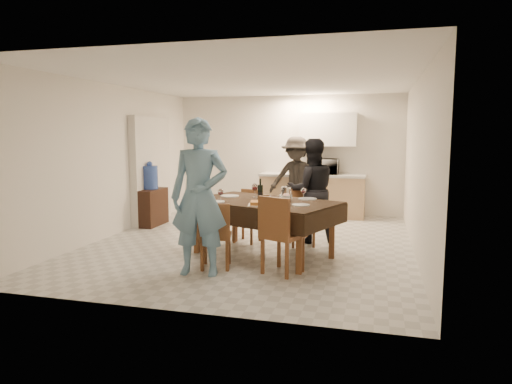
# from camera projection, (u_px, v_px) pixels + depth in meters

# --- Properties ---
(floor) EXTENTS (5.00, 6.00, 0.02)m
(floor) POSITION_uv_depth(u_px,v_px,m) (252.00, 242.00, 7.43)
(floor) COLOR #BCBBB6
(floor) RESTS_ON ground
(ceiling) EXTENTS (5.00, 6.00, 0.02)m
(ceiling) POSITION_uv_depth(u_px,v_px,m) (252.00, 80.00, 7.10)
(ceiling) COLOR white
(ceiling) RESTS_ON wall_back
(wall_back) EXTENTS (5.00, 0.02, 2.60)m
(wall_back) POSITION_uv_depth(u_px,v_px,m) (288.00, 155.00, 10.15)
(wall_back) COLOR silver
(wall_back) RESTS_ON floor
(wall_front) EXTENTS (5.00, 0.02, 2.60)m
(wall_front) POSITION_uv_depth(u_px,v_px,m) (170.00, 182.00, 4.39)
(wall_front) COLOR silver
(wall_front) RESTS_ON floor
(wall_left) EXTENTS (0.02, 6.00, 2.60)m
(wall_left) POSITION_uv_depth(u_px,v_px,m) (113.00, 161.00, 7.91)
(wall_left) COLOR silver
(wall_left) RESTS_ON floor
(wall_right) EXTENTS (0.02, 6.00, 2.60)m
(wall_right) POSITION_uv_depth(u_px,v_px,m) (418.00, 166.00, 6.63)
(wall_right) COLOR silver
(wall_right) RESTS_ON floor
(stub_partition) EXTENTS (0.15, 1.40, 2.10)m
(stub_partition) POSITION_uv_depth(u_px,v_px,m) (151.00, 170.00, 9.07)
(stub_partition) COLOR beige
(stub_partition) RESTS_ON floor
(kitchen_base_cabinet) EXTENTS (2.20, 0.60, 0.86)m
(kitchen_base_cabinet) POSITION_uv_depth(u_px,v_px,m) (312.00, 196.00, 9.80)
(kitchen_base_cabinet) COLOR tan
(kitchen_base_cabinet) RESTS_ON floor
(kitchen_worktop) EXTENTS (2.24, 0.64, 0.05)m
(kitchen_worktop) POSITION_uv_depth(u_px,v_px,m) (312.00, 175.00, 9.74)
(kitchen_worktop) COLOR #B1B0AB
(kitchen_worktop) RESTS_ON kitchen_base_cabinet
(upper_cabinet) EXTENTS (1.20, 0.34, 0.70)m
(upper_cabinet) POSITION_uv_depth(u_px,v_px,m) (328.00, 130.00, 9.67)
(upper_cabinet) COLOR white
(upper_cabinet) RESTS_ON wall_back
(dining_table) EXTENTS (2.36, 1.87, 0.81)m
(dining_table) POSITION_uv_depth(u_px,v_px,m) (263.00, 203.00, 6.55)
(dining_table) COLOR black
(dining_table) RESTS_ON floor
(chair_near_left) EXTENTS (0.49, 0.49, 0.48)m
(chair_near_left) POSITION_uv_depth(u_px,v_px,m) (213.00, 229.00, 5.89)
(chair_near_left) COLOR brown
(chair_near_left) RESTS_ON floor
(chair_near_right) EXTENTS (0.59, 0.60, 0.54)m
(chair_near_right) POSITION_uv_depth(u_px,v_px,m) (281.00, 227.00, 5.64)
(chair_near_right) COLOR brown
(chair_near_right) RESTS_ON floor
(chair_far_left) EXTENTS (0.45, 0.45, 0.46)m
(chair_far_left) POSITION_uv_depth(u_px,v_px,m) (246.00, 211.00, 7.33)
(chair_far_left) COLOR brown
(chair_far_left) RESTS_ON floor
(chair_far_right) EXTENTS (0.51, 0.52, 0.48)m
(chair_far_right) POSITION_uv_depth(u_px,v_px,m) (301.00, 213.00, 7.10)
(chair_far_right) COLOR brown
(chair_far_right) RESTS_ON floor
(console) EXTENTS (0.38, 0.76, 0.70)m
(console) POSITION_uv_depth(u_px,v_px,m) (151.00, 207.00, 8.82)
(console) COLOR black
(console) RESTS_ON floor
(water_jug) EXTENTS (0.30, 0.30, 0.45)m
(water_jug) POSITION_uv_depth(u_px,v_px,m) (150.00, 177.00, 8.75)
(water_jug) COLOR #3657BA
(water_jug) RESTS_ON console
(wine_bottle) EXTENTS (0.08, 0.08, 0.31)m
(wine_bottle) POSITION_uv_depth(u_px,v_px,m) (260.00, 189.00, 6.58)
(wine_bottle) COLOR black
(wine_bottle) RESTS_ON dining_table
(water_pitcher) EXTENTS (0.14, 0.14, 0.21)m
(water_pitcher) POSITION_uv_depth(u_px,v_px,m) (286.00, 195.00, 6.39)
(water_pitcher) COLOR white
(water_pitcher) RESTS_ON dining_table
(savoury_tart) EXTENTS (0.45, 0.38, 0.05)m
(savoury_tart) POSITION_uv_depth(u_px,v_px,m) (263.00, 203.00, 6.15)
(savoury_tart) COLOR gold
(savoury_tart) RESTS_ON dining_table
(salad_bowl) EXTENTS (0.19, 0.19, 0.07)m
(salad_bowl) POSITION_uv_depth(u_px,v_px,m) (286.00, 197.00, 6.63)
(salad_bowl) COLOR silver
(salad_bowl) RESTS_ON dining_table
(mushroom_dish) EXTENTS (0.18, 0.18, 0.03)m
(mushroom_dish) POSITION_uv_depth(u_px,v_px,m) (264.00, 197.00, 6.82)
(mushroom_dish) COLOR silver
(mushroom_dish) RESTS_ON dining_table
(wine_glass_a) EXTENTS (0.08, 0.08, 0.18)m
(wine_glass_a) POSITION_uv_depth(u_px,v_px,m) (221.00, 195.00, 6.43)
(wine_glass_a) COLOR white
(wine_glass_a) RESTS_ON dining_table
(wine_glass_b) EXTENTS (0.08, 0.08, 0.18)m
(wine_glass_b) POSITION_uv_depth(u_px,v_px,m) (304.00, 194.00, 6.63)
(wine_glass_b) COLOR white
(wine_glass_b) RESTS_ON dining_table
(wine_glass_c) EXTENTS (0.09, 0.09, 0.21)m
(wine_glass_c) POSITION_uv_depth(u_px,v_px,m) (255.00, 191.00, 6.87)
(wine_glass_c) COLOR white
(wine_glass_c) RESTS_ON dining_table
(plate_near_left) EXTENTS (0.24, 0.24, 0.01)m
(plate_near_left) POSITION_uv_depth(u_px,v_px,m) (216.00, 202.00, 6.41)
(plate_near_left) COLOR silver
(plate_near_left) RESTS_ON dining_table
(plate_near_right) EXTENTS (0.24, 0.24, 0.01)m
(plate_near_right) POSITION_uv_depth(u_px,v_px,m) (301.00, 205.00, 6.10)
(plate_near_right) COLOR silver
(plate_near_right) RESTS_ON dining_table
(plate_far_left) EXTENTS (0.29, 0.29, 0.02)m
(plate_far_left) POSITION_uv_depth(u_px,v_px,m) (230.00, 196.00, 6.98)
(plate_far_left) COLOR silver
(plate_far_left) RESTS_ON dining_table
(plate_far_right) EXTENTS (0.27, 0.27, 0.02)m
(plate_far_right) POSITION_uv_depth(u_px,v_px,m) (307.00, 199.00, 6.68)
(plate_far_right) COLOR silver
(plate_far_right) RESTS_ON dining_table
(microwave) EXTENTS (0.59, 0.40, 0.33)m
(microwave) POSITION_uv_depth(u_px,v_px,m) (324.00, 167.00, 9.65)
(microwave) COLOR white
(microwave) RESTS_ON kitchen_worktop
(person_near) EXTENTS (0.78, 0.57, 1.96)m
(person_near) POSITION_uv_depth(u_px,v_px,m) (199.00, 197.00, 5.65)
(person_near) COLOR #6896B9
(person_near) RESTS_ON floor
(person_far) EXTENTS (1.00, 0.90, 1.69)m
(person_far) POSITION_uv_depth(u_px,v_px,m) (311.00, 191.00, 7.40)
(person_far) COLOR black
(person_far) RESTS_ON floor
(person_kitchen) EXTENTS (1.10, 0.63, 1.71)m
(person_kitchen) POSITION_uv_depth(u_px,v_px,m) (296.00, 178.00, 9.38)
(person_kitchen) COLOR black
(person_kitchen) RESTS_ON floor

